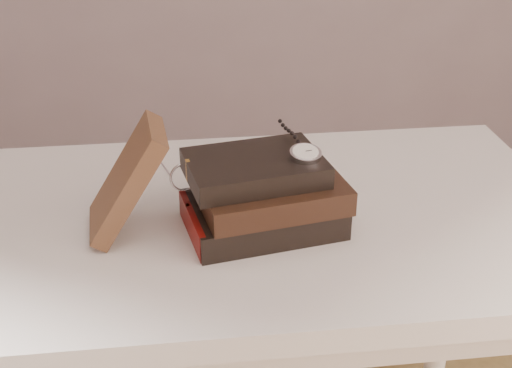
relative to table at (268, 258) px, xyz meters
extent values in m
cube|color=silver|center=(0.00, 0.00, 0.07)|extent=(1.00, 0.60, 0.04)
cube|color=white|center=(0.00, 0.00, 0.01)|extent=(0.88, 0.49, 0.08)
cylinder|color=white|center=(-0.45, 0.25, -0.30)|extent=(0.05, 0.05, 0.71)
cylinder|color=white|center=(0.45, 0.25, -0.30)|extent=(0.05, 0.05, 0.71)
cube|color=black|center=(-0.02, -0.04, 0.11)|extent=(0.25, 0.20, 0.04)
cube|color=beige|center=(-0.01, -0.04, 0.11)|extent=(0.25, 0.18, 0.03)
cube|color=gold|center=(-0.13, -0.04, 0.11)|extent=(0.01, 0.01, 0.04)
cube|color=#660C09|center=(-0.12, -0.06, 0.11)|extent=(0.04, 0.14, 0.04)
cube|color=black|center=(0.00, -0.05, 0.15)|extent=(0.24, 0.18, 0.04)
cube|color=beige|center=(0.00, -0.05, 0.15)|extent=(0.23, 0.17, 0.03)
cube|color=gold|center=(-0.11, -0.05, 0.15)|extent=(0.01, 0.01, 0.04)
cube|color=black|center=(-0.03, -0.04, 0.19)|extent=(0.22, 0.17, 0.03)
cube|color=beige|center=(-0.02, -0.04, 0.19)|extent=(0.22, 0.16, 0.03)
cube|color=gold|center=(-0.13, -0.03, 0.19)|extent=(0.01, 0.01, 0.03)
cube|color=#412719|center=(-0.22, -0.03, 0.18)|extent=(0.13, 0.13, 0.17)
cylinder|color=silver|center=(0.05, -0.05, 0.21)|extent=(0.06, 0.06, 0.02)
cylinder|color=white|center=(0.05, -0.05, 0.22)|extent=(0.05, 0.05, 0.01)
torus|color=silver|center=(0.05, -0.05, 0.22)|extent=(0.05, 0.05, 0.01)
cylinder|color=silver|center=(0.04, -0.02, 0.21)|extent=(0.01, 0.01, 0.01)
cube|color=black|center=(0.05, -0.04, 0.22)|extent=(0.00, 0.01, 0.00)
cube|color=black|center=(0.05, -0.05, 0.22)|extent=(0.01, 0.00, 0.00)
sphere|color=black|center=(0.04, -0.01, 0.22)|extent=(0.01, 0.01, 0.01)
sphere|color=black|center=(0.04, 0.00, 0.22)|extent=(0.01, 0.01, 0.01)
sphere|color=black|center=(0.04, 0.02, 0.22)|extent=(0.01, 0.01, 0.01)
sphere|color=black|center=(0.04, 0.03, 0.22)|extent=(0.01, 0.01, 0.01)
sphere|color=black|center=(0.03, 0.04, 0.22)|extent=(0.01, 0.01, 0.01)
sphere|color=black|center=(0.03, 0.06, 0.22)|extent=(0.01, 0.01, 0.01)
sphere|color=black|center=(0.03, 0.07, 0.22)|extent=(0.01, 0.01, 0.01)
torus|color=silver|center=(-0.13, 0.01, 0.16)|extent=(0.05, 0.02, 0.05)
torus|color=silver|center=(-0.08, 0.02, 0.16)|extent=(0.05, 0.02, 0.05)
cylinder|color=silver|center=(-0.11, 0.01, 0.16)|extent=(0.01, 0.01, 0.00)
cylinder|color=silver|center=(-0.16, 0.06, 0.15)|extent=(0.02, 0.10, 0.03)
cylinder|color=silver|center=(-0.07, 0.07, 0.15)|extent=(0.02, 0.10, 0.03)
camera|label=1|loc=(-0.13, -0.95, 0.65)|focal=47.75mm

